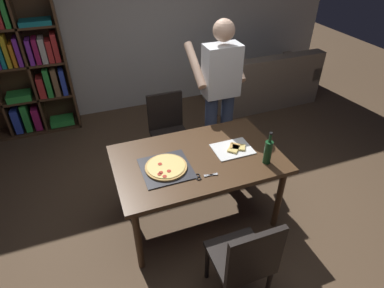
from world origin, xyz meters
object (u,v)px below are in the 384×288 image
at_px(chair_near_camera, 245,259).
at_px(bookshelf, 12,65).
at_px(couch, 262,85).
at_px(person_serving_pizza, 220,90).
at_px(kitchen_scissors, 203,176).
at_px(chair_far_side, 168,127).
at_px(dining_table, 198,164).
at_px(pepperoni_pizza_on_tray, 166,167).
at_px(wine_bottle, 268,152).

height_order(chair_near_camera, bookshelf, bookshelf).
distance_m(couch, person_serving_pizza, 1.97).
bearing_deg(kitchen_scissors, chair_far_side, 87.32).
relative_size(dining_table, couch, 0.89).
distance_m(chair_near_camera, pepperoni_pizza_on_tray, 0.99).
bearing_deg(person_serving_pizza, kitchen_scissors, -121.02).
height_order(bookshelf, person_serving_pizza, bookshelf).
bearing_deg(pepperoni_pizza_on_tray, person_serving_pizza, 42.66).
bearing_deg(couch, pepperoni_pizza_on_tray, -137.35).
height_order(chair_far_side, kitchen_scissors, chair_far_side).
bearing_deg(person_serving_pizza, chair_far_side, 157.95).
xyz_separation_m(couch, person_serving_pizza, (-1.36, -1.25, 0.70)).
relative_size(bookshelf, kitchen_scissors, 9.94).
bearing_deg(kitchen_scissors, couch, 48.96).
bearing_deg(bookshelf, chair_far_side, -40.78).
distance_m(dining_table, chair_near_camera, 0.97).
bearing_deg(chair_near_camera, chair_far_side, 90.00).
relative_size(dining_table, chair_near_camera, 1.68).
xyz_separation_m(chair_near_camera, person_serving_pizza, (0.54, 1.69, 0.49)).
relative_size(dining_table, kitchen_scissors, 7.72).
distance_m(chair_far_side, bookshelf, 2.22).
bearing_deg(person_serving_pizza, couch, 42.64).
relative_size(couch, wine_bottle, 5.42).
distance_m(couch, pepperoni_pizza_on_tray, 3.05).
bearing_deg(chair_far_side, couch, 28.44).
bearing_deg(wine_bottle, bookshelf, 129.54).
xyz_separation_m(chair_near_camera, kitchen_scissors, (-0.06, 0.69, 0.24)).
relative_size(chair_far_side, couch, 0.53).
relative_size(couch, bookshelf, 0.88).
xyz_separation_m(dining_table, wine_bottle, (0.55, -0.28, 0.20)).
bearing_deg(kitchen_scissors, dining_table, 77.72).
height_order(dining_table, bookshelf, bookshelf).
distance_m(person_serving_pizza, kitchen_scissors, 1.19).
height_order(pepperoni_pizza_on_tray, wine_bottle, wine_bottle).
height_order(bookshelf, kitchen_scissors, bookshelf).
distance_m(dining_table, chair_far_side, 0.97).
height_order(person_serving_pizza, kitchen_scissors, person_serving_pizza).
height_order(chair_near_camera, wine_bottle, wine_bottle).
height_order(chair_far_side, person_serving_pizza, person_serving_pizza).
bearing_deg(dining_table, bookshelf, 124.71).
height_order(dining_table, couch, couch).
xyz_separation_m(chair_near_camera, couch, (1.90, 2.94, -0.21)).
xyz_separation_m(wine_bottle, kitchen_scissors, (-0.60, 0.02, -0.11)).
distance_m(chair_near_camera, kitchen_scissors, 0.74).
xyz_separation_m(chair_far_side, couch, (1.90, 1.03, -0.21)).
distance_m(chair_near_camera, couch, 3.51).
bearing_deg(pepperoni_pizza_on_tray, bookshelf, 118.67).
bearing_deg(chair_far_side, person_serving_pizza, -22.05).
relative_size(pepperoni_pizza_on_tray, wine_bottle, 1.35).
relative_size(person_serving_pizza, pepperoni_pizza_on_tray, 4.11).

